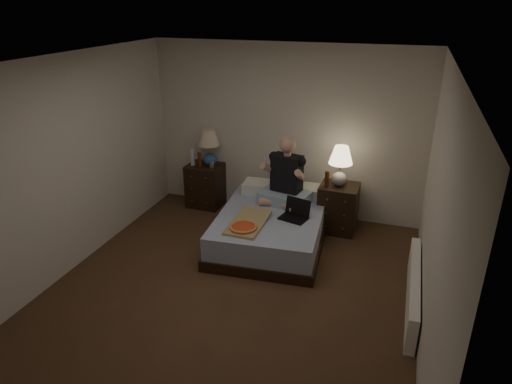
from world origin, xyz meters
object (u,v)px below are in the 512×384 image
(lamp_left, at_px, (209,148))
(beer_bottle_right, at_px, (327,179))
(bed, at_px, (271,228))
(person, at_px, (285,171))
(beer_bottle_left, at_px, (200,160))
(water_bottle, at_px, (193,157))
(radiator, at_px, (413,290))
(nightstand_left, at_px, (206,185))
(nightstand_right, at_px, (338,208))
(laptop, at_px, (294,211))
(pizza_box, at_px, (243,228))
(soda_can, at_px, (212,164))
(lamp_right, at_px, (340,166))

(lamp_left, xyz_separation_m, beer_bottle_right, (1.85, -0.30, -0.17))
(bed, distance_m, lamp_left, 1.67)
(person, bearing_deg, beer_bottle_left, 178.08)
(water_bottle, distance_m, person, 1.62)
(radiator, bearing_deg, nightstand_left, 152.02)
(nightstand_right, bearing_deg, laptop, -120.97)
(bed, bearing_deg, pizza_box, -112.22)
(nightstand_right, distance_m, laptop, 0.90)
(beer_bottle_left, bearing_deg, person, -13.57)
(laptop, bearing_deg, nightstand_right, 72.29)
(water_bottle, bearing_deg, person, -14.07)
(bed, distance_m, nightstand_right, 1.03)
(lamp_left, relative_size, person, 0.60)
(beer_bottle_right, bearing_deg, lamp_left, 170.69)
(nightstand_right, height_order, beer_bottle_left, beer_bottle_left)
(bed, xyz_separation_m, person, (0.08, 0.38, 0.69))
(beer_bottle_left, bearing_deg, bed, -28.26)
(nightstand_left, bearing_deg, nightstand_right, -3.83)
(nightstand_left, height_order, lamp_left, lamp_left)
(lamp_left, height_order, soda_can, lamp_left)
(lamp_left, bearing_deg, pizza_box, -53.36)
(nightstand_left, xyz_separation_m, laptop, (1.64, -0.92, 0.22))
(soda_can, bearing_deg, nightstand_left, 153.73)
(beer_bottle_left, xyz_separation_m, person, (1.42, -0.34, 0.12))
(nightstand_left, bearing_deg, pizza_box, -49.96)
(laptop, relative_size, pizza_box, 0.45)
(lamp_left, height_order, beer_bottle_right, lamp_left)
(water_bottle, bearing_deg, bed, -27.43)
(bed, distance_m, beer_bottle_left, 1.63)
(nightstand_left, height_order, lamp_right, lamp_right)
(lamp_left, distance_m, laptop, 1.85)
(soda_can, distance_m, laptop, 1.73)
(radiator, bearing_deg, lamp_left, 151.36)
(water_bottle, bearing_deg, lamp_right, -2.66)
(bed, bearing_deg, laptop, -17.45)
(bed, distance_m, soda_can, 1.50)
(lamp_right, xyz_separation_m, beer_bottle_right, (-0.15, -0.12, -0.17))
(soda_can, xyz_separation_m, laptop, (1.50, -0.85, -0.16))
(lamp_left, height_order, person, person)
(soda_can, xyz_separation_m, beer_bottle_right, (1.79, -0.23, 0.06))
(nightstand_right, distance_m, lamp_left, 2.12)
(pizza_box, bearing_deg, water_bottle, 134.74)
(nightstand_right, relative_size, laptop, 1.98)
(nightstand_right, height_order, soda_can, soda_can)
(nightstand_right, distance_m, lamp_right, 0.62)
(nightstand_left, bearing_deg, laptop, -28.14)
(beer_bottle_left, height_order, beer_bottle_right, beer_bottle_left)
(soda_can, bearing_deg, pizza_box, -53.54)
(lamp_left, relative_size, radiator, 0.35)
(nightstand_left, distance_m, person, 1.59)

